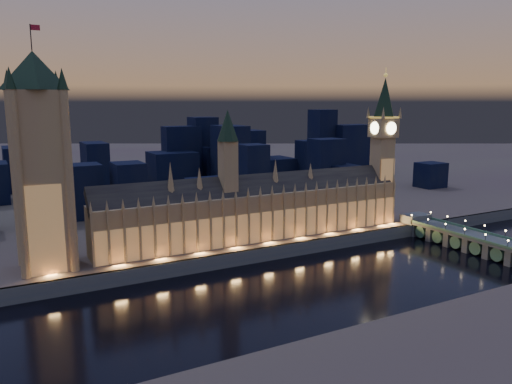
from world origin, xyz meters
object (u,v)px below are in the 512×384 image
victoria_tower (40,152)px  elizabeth_tower (383,137)px  westminster_bridge (475,242)px  palace_of_westminster (257,208)px

victoria_tower → elizabeth_tower: 218.00m
elizabeth_tower → westminster_bridge: size_ratio=0.93×
elizabeth_tower → westminster_bridge: elizabeth_tower is taller
palace_of_westminster → westminster_bridge: (116.12, -65.20, -20.38)m
westminster_bridge → victoria_tower: bearing=164.5°
elizabeth_tower → westminster_bridge: 90.76m
victoria_tower → palace_of_westminster: bearing=-0.1°
palace_of_westminster → elizabeth_tower: (98.61, 0.17, 40.10)m
palace_of_westminster → westminster_bridge: bearing=-29.3°
palace_of_westminster → victoria_tower: bearing=179.9°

